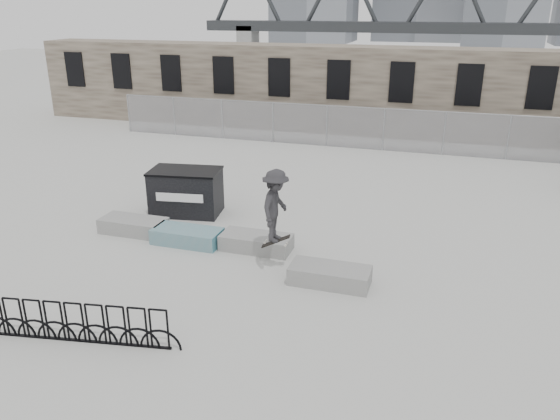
% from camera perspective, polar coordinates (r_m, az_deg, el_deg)
% --- Properties ---
extents(ground, '(120.00, 120.00, 0.00)m').
position_cam_1_polar(ground, '(15.81, -5.35, -3.87)').
color(ground, '#ACADA8').
rests_on(ground, ground).
extents(stone_wall, '(36.00, 2.58, 4.50)m').
position_cam_1_polar(stone_wall, '(30.31, 6.58, 12.44)').
color(stone_wall, brown).
rests_on(stone_wall, ground).
extents(chainlink_fence, '(22.06, 0.06, 2.02)m').
position_cam_1_polar(chainlink_fence, '(26.91, 4.90, 8.81)').
color(chainlink_fence, gray).
rests_on(chainlink_fence, ground).
extents(planter_far_left, '(2.00, 0.90, 0.45)m').
position_cam_1_polar(planter_far_left, '(17.24, -15.06, -1.51)').
color(planter_far_left, gray).
rests_on(planter_far_left, ground).
extents(planter_center_left, '(2.00, 0.90, 0.45)m').
position_cam_1_polar(planter_center_left, '(16.13, -9.66, -2.64)').
color(planter_center_left, teal).
rests_on(planter_center_left, ground).
extents(planter_center_right, '(2.00, 0.90, 0.45)m').
position_cam_1_polar(planter_center_right, '(15.51, -2.50, -3.32)').
color(planter_center_right, gray).
rests_on(planter_center_right, ground).
extents(planter_offset, '(2.00, 0.90, 0.45)m').
position_cam_1_polar(planter_offset, '(13.74, 5.23, -6.73)').
color(planter_offset, gray).
rests_on(planter_offset, ground).
extents(dumpster, '(2.46, 1.72, 1.50)m').
position_cam_1_polar(dumpster, '(18.29, -9.79, 1.92)').
color(dumpster, black).
rests_on(dumpster, ground).
extents(bike_rack, '(4.88, 0.85, 0.90)m').
position_cam_1_polar(bike_rack, '(12.26, -21.57, -10.84)').
color(bike_rack, black).
rests_on(bike_rack, ground).
extents(truss_bridge, '(70.00, 3.00, 9.80)m').
position_cam_1_polar(truss_bridge, '(68.39, 22.07, 17.28)').
color(truss_bridge, '#2D3033').
rests_on(truss_bridge, ground).
extents(skateboarder, '(0.76, 1.25, 2.11)m').
position_cam_1_polar(skateboarder, '(13.74, -0.45, 0.43)').
color(skateboarder, '#2B2A2C').
rests_on(skateboarder, ground).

